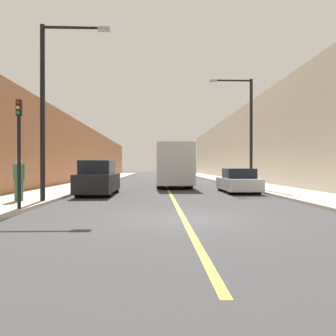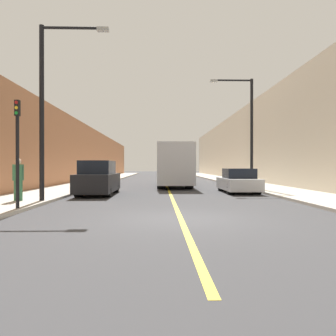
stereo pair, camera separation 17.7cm
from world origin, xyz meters
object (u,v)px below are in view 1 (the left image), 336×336
at_px(pedestrian, 19,179).
at_px(car_right_near, 238,182).
at_px(parked_suv_left, 98,179).
at_px(street_lamp_right, 247,125).
at_px(street_lamp_left, 49,99).
at_px(traffic_light, 19,149).
at_px(bus, 172,165).

bearing_deg(pedestrian, car_right_near, 27.45).
relative_size(parked_suv_left, street_lamp_right, 0.67).
relative_size(street_lamp_left, street_lamp_right, 1.01).
bearing_deg(car_right_near, street_lamp_left, -149.90).
bearing_deg(street_lamp_left, car_right_near, 30.10).
bearing_deg(traffic_light, pedestrian, 112.60).
bearing_deg(street_lamp_left, street_lamp_right, 36.55).
distance_m(parked_suv_left, street_lamp_right, 10.73).
bearing_deg(street_lamp_left, parked_suv_left, 72.66).
relative_size(traffic_light, pedestrian, 2.09).
bearing_deg(street_lamp_left, pedestrian, -176.62).
xyz_separation_m(bus, car_right_near, (3.65, -6.64, -1.07)).
relative_size(parked_suv_left, car_right_near, 1.16).
bearing_deg(street_lamp_right, pedestrian, -146.16).
bearing_deg(parked_suv_left, street_lamp_left, -107.34).
distance_m(bus, car_right_near, 7.65).
height_order(street_lamp_left, pedestrian, street_lamp_left).
relative_size(car_right_near, traffic_light, 1.14).
bearing_deg(bus, traffic_light, -112.25).
distance_m(bus, parked_suv_left, 9.14).
distance_m(bus, street_lamp_right, 6.97).
height_order(street_lamp_left, street_lamp_right, street_lamp_left).
bearing_deg(traffic_light, parked_suv_left, 77.66).
distance_m(bus, pedestrian, 14.17).
relative_size(car_right_near, pedestrian, 2.39).
bearing_deg(street_lamp_right, parked_suv_left, -158.55).
xyz_separation_m(parked_suv_left, street_lamp_right, (9.43, 3.70, 3.53)).
height_order(street_lamp_right, traffic_light, street_lamp_right).
xyz_separation_m(street_lamp_left, traffic_light, (-0.18, -2.64, -2.26)).
distance_m(car_right_near, traffic_light, 12.77).
bearing_deg(bus, parked_suv_left, -119.94).
relative_size(bus, street_lamp_left, 1.34).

